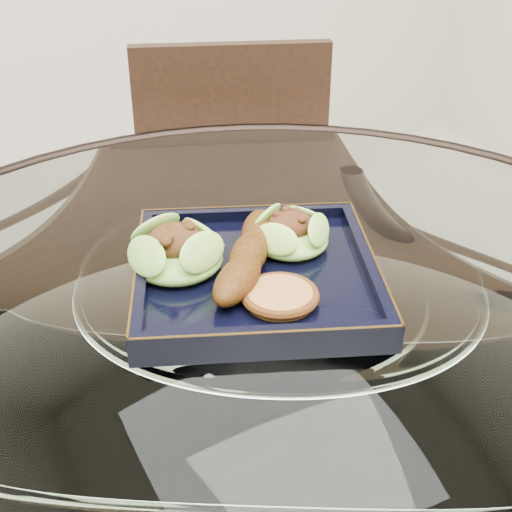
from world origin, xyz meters
name	(u,v)px	position (x,y,z in m)	size (l,w,h in m)	color
dining_table	(277,420)	(0.00, 0.00, 0.60)	(1.13, 1.13, 0.77)	white
dining_chair	(238,262)	(0.19, 0.51, 0.49)	(0.50, 0.50, 0.89)	black
navy_plate	(256,279)	(0.00, 0.05, 0.77)	(0.27, 0.27, 0.02)	black
lettuce_wrap_left	(177,254)	(-0.08, 0.10, 0.80)	(0.10, 0.10, 0.04)	#599C2D
lettuce_wrap_right	(291,235)	(0.06, 0.08, 0.80)	(0.09, 0.09, 0.03)	#5FA730
roasted_plantain	(249,254)	(-0.01, 0.06, 0.80)	(0.19, 0.04, 0.04)	#63340A
crumb_patty	(280,297)	(-0.01, -0.01, 0.79)	(0.07, 0.07, 0.01)	#BC803E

